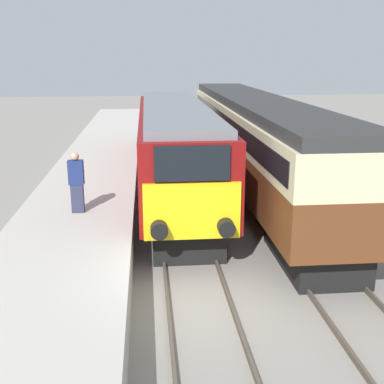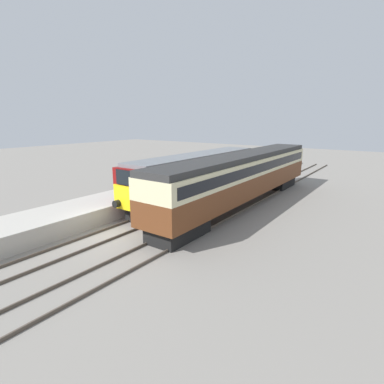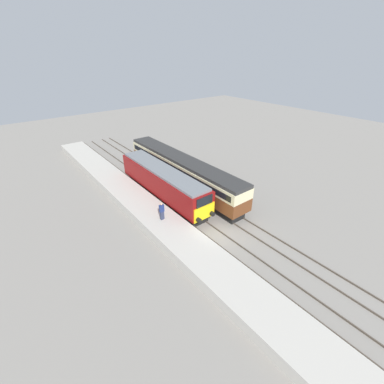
# 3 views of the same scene
# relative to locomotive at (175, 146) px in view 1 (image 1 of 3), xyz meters

# --- Properties ---
(ground_plane) EXTENTS (120.00, 120.00, 0.00)m
(ground_plane) POSITION_rel_locomotive_xyz_m (0.00, -8.88, -2.10)
(ground_plane) COLOR gray
(platform_left) EXTENTS (3.50, 50.00, 1.04)m
(platform_left) POSITION_rel_locomotive_xyz_m (-3.30, -0.88, -1.58)
(platform_left) COLOR #B7B2A8
(platform_left) RESTS_ON ground_plane
(rails_near_track) EXTENTS (1.51, 60.00, 0.14)m
(rails_near_track) POSITION_rel_locomotive_xyz_m (0.00, -3.88, -2.03)
(rails_near_track) COLOR #4C4238
(rails_near_track) RESTS_ON ground_plane
(rails_far_track) EXTENTS (1.50, 60.00, 0.14)m
(rails_far_track) POSITION_rel_locomotive_xyz_m (3.40, -3.88, -2.03)
(rails_far_track) COLOR #4C4238
(rails_far_track) RESTS_ON ground_plane
(locomotive) EXTENTS (2.70, 14.81, 3.73)m
(locomotive) POSITION_rel_locomotive_xyz_m (0.00, 0.00, 0.00)
(locomotive) COLOR black
(locomotive) RESTS_ON ground_plane
(passenger_carriage) EXTENTS (2.75, 20.05, 3.90)m
(passenger_carriage) POSITION_rel_locomotive_xyz_m (3.40, 1.05, 0.28)
(passenger_carriage) COLOR black
(passenger_carriage) RESTS_ON ground_plane
(person_on_platform) EXTENTS (0.44, 0.26, 1.81)m
(person_on_platform) POSITION_rel_locomotive_xyz_m (-3.19, -4.78, -0.15)
(person_on_platform) COLOR #2D334C
(person_on_platform) RESTS_ON platform_left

